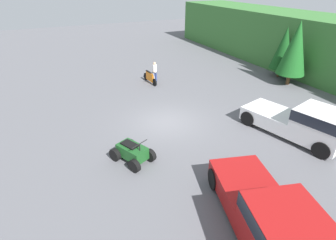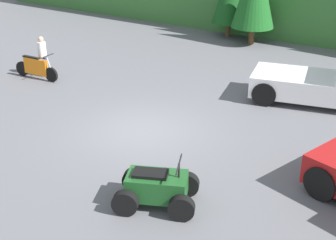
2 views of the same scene
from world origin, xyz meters
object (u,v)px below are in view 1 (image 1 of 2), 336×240
pickup_truck_second (304,122)px  pickup_truck_red (271,217)px  quad_atv (132,152)px  rider_person (155,71)px  dirt_bike (150,77)px

pickup_truck_second → pickup_truck_red: bearing=-71.7°
pickup_truck_red → quad_atv: bearing=-140.1°
quad_atv → rider_person: 10.78m
pickup_truck_red → quad_atv: (-5.94, -2.67, -0.56)m
pickup_truck_red → rider_person: (-15.44, 2.40, -0.10)m
rider_person → pickup_truck_second: bearing=14.2°
pickup_truck_red → pickup_truck_second: same height
pickup_truck_second → quad_atv: 9.08m
pickup_truck_second → rider_person: (-11.47, -3.77, -0.10)m
dirt_bike → quad_atv: size_ratio=0.98×
pickup_truck_red → pickup_truck_second: bearing=138.4°
rider_person → dirt_bike: bearing=-88.5°
pickup_truck_red → dirt_bike: bearing=-171.6°
quad_atv → rider_person: bearing=126.5°
dirt_bike → rider_person: size_ratio=1.32×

